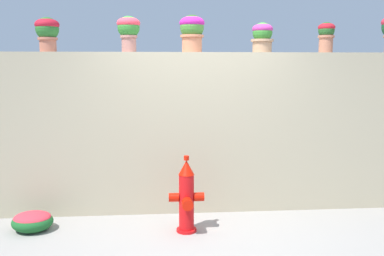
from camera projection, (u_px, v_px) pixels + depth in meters
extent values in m
plane|color=gray|center=(203.00, 241.00, 4.67)|extent=(24.00, 24.00, 0.00)
cube|color=tan|center=(194.00, 132.00, 5.58)|extent=(6.03, 0.39, 2.05)
cylinder|color=#C16C54|center=(48.00, 45.00, 5.26)|extent=(0.20, 0.20, 0.18)
cylinder|color=#C16C54|center=(48.00, 39.00, 5.25)|extent=(0.24, 0.24, 0.03)
sphere|color=#2E732E|center=(47.00, 29.00, 5.23)|extent=(0.28, 0.28, 0.28)
ellipsoid|color=red|center=(47.00, 25.00, 5.23)|extent=(0.30, 0.30, 0.15)
cylinder|color=#AB6D62|center=(129.00, 44.00, 5.37)|extent=(0.18, 0.18, 0.21)
cylinder|color=#AB6D62|center=(129.00, 37.00, 5.35)|extent=(0.21, 0.21, 0.03)
sphere|color=#2F792C|center=(129.00, 27.00, 5.34)|extent=(0.28, 0.28, 0.28)
ellipsoid|color=#E33544|center=(128.00, 23.00, 5.33)|extent=(0.29, 0.29, 0.15)
cylinder|color=#C27250|center=(192.00, 44.00, 5.45)|extent=(0.25, 0.25, 0.22)
cylinder|color=#C27250|center=(192.00, 36.00, 5.43)|extent=(0.30, 0.30, 0.03)
sphere|color=#3D752C|center=(192.00, 27.00, 5.42)|extent=(0.30, 0.30, 0.30)
ellipsoid|color=#AA1B85|center=(192.00, 23.00, 5.41)|extent=(0.32, 0.32, 0.17)
cylinder|color=tan|center=(262.00, 46.00, 5.48)|extent=(0.24, 0.24, 0.17)
cylinder|color=tan|center=(262.00, 40.00, 5.47)|extent=(0.29, 0.29, 0.03)
sphere|color=#31792A|center=(262.00, 32.00, 5.46)|extent=(0.25, 0.25, 0.25)
ellipsoid|color=#AA2D7D|center=(263.00, 29.00, 5.45)|extent=(0.26, 0.26, 0.14)
cylinder|color=#BE7456|center=(326.00, 44.00, 5.55)|extent=(0.18, 0.18, 0.22)
cylinder|color=#BE7456|center=(326.00, 37.00, 5.53)|extent=(0.21, 0.21, 0.03)
sphere|color=#2B6128|center=(326.00, 30.00, 5.52)|extent=(0.21, 0.21, 0.21)
ellipsoid|color=red|center=(327.00, 27.00, 5.52)|extent=(0.22, 0.22, 0.11)
cylinder|color=red|center=(187.00, 230.00, 4.93)|extent=(0.23, 0.23, 0.03)
cylinder|color=red|center=(186.00, 203.00, 4.88)|extent=(0.17, 0.17, 0.67)
cone|color=red|center=(186.00, 167.00, 4.82)|extent=(0.18, 0.18, 0.17)
cylinder|color=red|center=(186.00, 158.00, 4.81)|extent=(0.06, 0.06, 0.05)
cylinder|color=red|center=(174.00, 197.00, 4.86)|extent=(0.12, 0.10, 0.10)
cylinder|color=red|center=(199.00, 197.00, 4.89)|extent=(0.12, 0.10, 0.10)
cylinder|color=red|center=(187.00, 204.00, 4.73)|extent=(0.12, 0.13, 0.12)
ellipsoid|color=#1A5A26|center=(33.00, 222.00, 4.94)|extent=(0.47, 0.42, 0.23)
ellipsoid|color=#DC323F|center=(32.00, 218.00, 4.94)|extent=(0.42, 0.37, 0.12)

